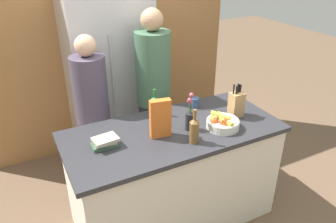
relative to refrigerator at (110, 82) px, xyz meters
The scene contains 14 objects.
ground_plane 1.55m from the refrigerator, 84.00° to the right, with size 14.00×14.00×0.00m, color brown.
kitchen_island 1.33m from the refrigerator, 84.00° to the right, with size 1.79×0.82×0.94m.
back_wall_wood 0.53m from the refrigerator, 70.18° to the left, with size 2.99×0.12×2.60m.
refrigerator is the anchor object (origin of this frame).
fruit_bowl 1.48m from the refrigerator, 70.39° to the right, with size 0.27×0.27×0.13m.
knife_block 1.47m from the refrigerator, 60.22° to the right, with size 0.12×0.10×0.30m.
flower_vase 1.31m from the refrigerator, 79.10° to the right, with size 0.07×0.07×0.33m.
cereal_box 1.28m from the refrigerator, 90.36° to the right, with size 0.17×0.09×0.31m.
coffee_mug 1.08m from the refrigerator, 62.76° to the right, with size 0.12×0.08×0.09m.
book_stack 1.30m from the refrigerator, 109.86° to the right, with size 0.20×0.15×0.08m.
bottle_oil 0.93m from the refrigerator, 83.21° to the right, with size 0.07×0.07×0.24m.
bottle_vinegar 1.48m from the refrigerator, 83.06° to the right, with size 0.07×0.07×0.28m.
person_at_sink 0.64m from the refrigerator, 123.11° to the right, with size 0.31×0.31×1.62m.
person_in_blue 0.62m from the refrigerator, 64.04° to the right, with size 0.34×0.34×1.79m.
Camera 1 is at (-1.09, -2.03, 2.30)m, focal length 35.00 mm.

